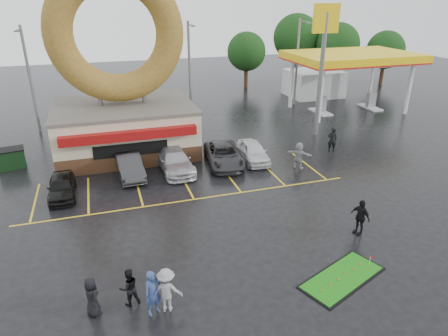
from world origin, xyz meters
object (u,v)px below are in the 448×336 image
object	(u,v)px
donut_shop	(122,94)
gas_station	(334,70)
streetlight_left	(30,78)
car_black	(62,186)
car_silver	(174,160)
person_blue	(153,293)
streetlight_right	(297,60)
car_dgrey	(129,166)
car_white	(253,152)
shell_sign	(324,47)
dumpster	(11,159)
car_grey	(224,155)
person_cameraman	(360,217)
putting_green	(342,277)
streetlight_mid	(190,67)

from	to	relation	value
donut_shop	gas_station	world-z (taller)	donut_shop
streetlight_left	car_black	world-z (taller)	streetlight_left
gas_station	car_silver	world-z (taller)	gas_station
streetlight_left	person_blue	world-z (taller)	streetlight_left
gas_station	car_silver	distance (m)	24.20
donut_shop	streetlight_right	distance (m)	21.00
car_dgrey	car_white	distance (m)	8.85
streetlight_left	gas_station	bearing A→B (deg)	1.95
streetlight_right	car_silver	size ratio (longest dim) A/B	1.79
shell_sign	person_blue	bearing A→B (deg)	-134.18
streetlight_right	car_silver	distance (m)	21.76
dumpster	car_grey	bearing A→B (deg)	-24.81
streetlight_right	person_cameraman	world-z (taller)	streetlight_right
putting_green	person_blue	bearing A→B (deg)	176.95
shell_sign	car_silver	size ratio (longest dim) A/B	2.10
car_black	streetlight_mid	bearing A→B (deg)	51.28
person_cameraman	dumpster	size ratio (longest dim) A/B	1.04
person_cameraman	putting_green	distance (m)	4.07
car_black	dumpster	world-z (taller)	car_black
shell_sign	dumpster	bearing A→B (deg)	-179.91
car_black	person_blue	world-z (taller)	person_blue
car_white	person_blue	xyz separation A→B (m)	(-9.21, -13.11, 0.23)
car_grey	dumpster	size ratio (longest dim) A/B	2.85
person_blue	car_grey	bearing A→B (deg)	40.47
shell_sign	car_white	distance (m)	10.75
car_dgrey	car_silver	size ratio (longest dim) A/B	0.88
car_grey	putting_green	size ratio (longest dim) A/B	1.17
streetlight_right	putting_green	world-z (taller)	streetlight_right
streetlight_right	gas_station	bearing A→B (deg)	-13.75
car_dgrey	putting_green	xyz separation A→B (m)	(7.64, -13.54, -0.70)
streetlight_mid	person_cameraman	bearing A→B (deg)	-82.45
donut_shop	putting_green	size ratio (longest dim) A/B	3.08
gas_station	car_grey	world-z (taller)	gas_station
streetlight_mid	person_blue	size ratio (longest dim) A/B	4.79
gas_station	person_blue	world-z (taller)	gas_station
streetlight_mid	car_grey	size ratio (longest dim) A/B	1.75
donut_shop	putting_green	distance (m)	20.41
car_dgrey	person_cameraman	distance (m)	14.91
gas_station	streetlight_left	size ratio (longest dim) A/B	1.52
streetlight_left	dumpster	bearing A→B (deg)	-97.62
donut_shop	car_silver	size ratio (longest dim) A/B	2.68
streetlight_left	car_black	bearing A→B (deg)	-79.41
car_white	dumpster	world-z (taller)	car_white
streetlight_left	donut_shop	bearing A→B (deg)	-44.78
streetlight_right	car_grey	distance (m)	19.26
streetlight_left	putting_green	distance (m)	29.61
streetlight_right	car_black	distance (m)	28.51
car_silver	person_blue	world-z (taller)	person_blue
shell_sign	car_black	xyz separation A→B (m)	(-20.44, -5.78, -6.72)
streetlight_left	car_dgrey	size ratio (longest dim) A/B	2.04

